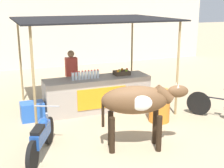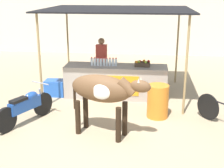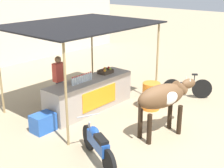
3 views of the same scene
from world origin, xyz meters
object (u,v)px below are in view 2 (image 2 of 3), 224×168
Objects in this scene: vendor_behind_counter at (102,63)px; cow at (104,91)px; stall_counter at (116,81)px; cooler_box at (55,88)px; motorcycle_parked at (26,106)px; water_barrel at (158,101)px; fruit_crate at (142,64)px.

vendor_behind_counter is 3.37m from cow.
stall_counter reaches higher than cooler_box.
cow is at bearing -11.66° from motorcycle_parked.
vendor_behind_counter is at bearing 129.23° from water_barrel.
fruit_crate is at bearing 39.21° from motorcycle_parked.
cooler_box is (-1.84, -0.10, -0.24)m from stall_counter.
cooler_box is 3.33m from water_barrel.
cow reaches higher than cooler_box.
fruit_crate is 2.72m from cow.
stall_counter is 2.90m from motorcycle_parked.
motorcycle_parked is at bearing 168.34° from cow.
motorcycle_parked is at bearing -166.50° from water_barrel.
cow is at bearing -80.42° from vendor_behind_counter.
water_barrel is at bearing -72.90° from fruit_crate.
cow is (-1.20, -1.16, 0.61)m from water_barrel.
cow reaches higher than stall_counter.
fruit_crate reaches higher than motorcycle_parked.
stall_counter is 1.86m from water_barrel.
cooler_box is 0.71× the size of water_barrel.
motorcycle_parked reaches higher than water_barrel.
cooler_box is 3.19m from cow.
fruit_crate reaches higher than cooler_box.
stall_counter is at bearing -54.19° from vendor_behind_counter.
fruit_crate is at bearing 73.89° from cow.
vendor_behind_counter reaches higher than motorcycle_parked.
water_barrel is at bearing 13.50° from motorcycle_parked.
fruit_crate is 0.52× the size of water_barrel.
vendor_behind_counter is 1.95× the size of water_barrel.
cow reaches higher than fruit_crate.
cooler_box is 2.08m from motorcycle_parked.
cow reaches higher than water_barrel.
water_barrel is 0.51× the size of motorcycle_parked.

